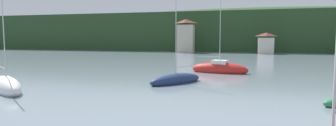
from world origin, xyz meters
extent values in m
cube|color=#264223|center=(0.00, 132.50, 6.78)|extent=(352.00, 53.00, 13.56)
ellipsoid|color=#2D4C28|center=(11.48, 145.75, 4.74)|extent=(246.40, 37.10, 26.75)
cube|color=#BCB29E|center=(-11.98, 99.80, 4.35)|extent=(5.02, 3.60, 8.71)
pyramid|color=brown|center=(-11.98, 99.80, 9.88)|extent=(5.27, 3.78, 1.26)
cube|color=beige|center=(11.98, 99.52, 2.36)|extent=(4.35, 3.06, 4.71)
pyramid|color=brown|center=(11.98, 99.52, 5.71)|extent=(4.57, 3.21, 1.07)
ellipsoid|color=navy|center=(-0.87, 41.23, 0.33)|extent=(5.43, 6.60, 1.45)
cylinder|color=#B7B7BC|center=(-0.87, 41.23, 4.94)|extent=(0.08, 0.08, 8.43)
cylinder|color=#ADADB2|center=(-0.15, 42.26, 1.74)|extent=(1.51, 2.10, 0.07)
ellipsoid|color=white|center=(-14.64, 32.85, 0.42)|extent=(7.13, 5.75, 1.88)
cylinder|color=#B7B7BC|center=(-14.64, 32.85, 5.46)|extent=(0.09, 0.09, 9.04)
cylinder|color=#ADADB2|center=(-15.86, 33.69, 2.02)|extent=(2.49, 1.75, 0.08)
ellipsoid|color=red|center=(2.83, 51.47, 0.46)|extent=(8.07, 3.62, 2.03)
cylinder|color=#B7B7BC|center=(2.83, 51.47, 5.80)|extent=(0.09, 0.09, 9.56)
cylinder|color=#ADADB2|center=(1.21, 51.73, 2.16)|extent=(3.25, 0.60, 0.08)
cube|color=silver|center=(2.83, 51.47, 1.37)|extent=(2.22, 1.84, 0.72)
camera|label=1|loc=(6.16, 12.40, 4.89)|focal=30.13mm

